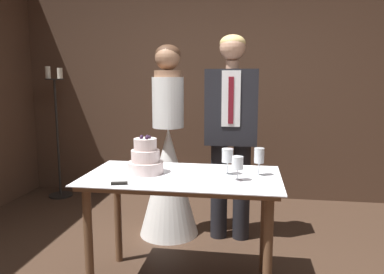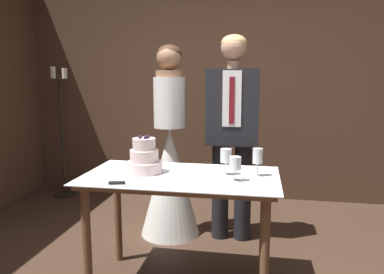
{
  "view_description": "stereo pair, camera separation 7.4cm",
  "coord_description": "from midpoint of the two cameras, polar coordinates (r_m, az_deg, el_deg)",
  "views": [
    {
      "loc": [
        0.45,
        -2.16,
        1.43
      ],
      "look_at": [
        0.02,
        0.66,
        0.98
      ],
      "focal_mm": 35.0,
      "sensor_mm": 36.0,
      "label": 1
    },
    {
      "loc": [
        0.52,
        -2.15,
        1.43
      ],
      "look_at": [
        0.02,
        0.66,
        0.98
      ],
      "focal_mm": 35.0,
      "sensor_mm": 36.0,
      "label": 2
    }
  ],
  "objects": [
    {
      "name": "groom",
      "position": [
        3.27,
        6.84,
        1.79
      ],
      "size": [
        0.45,
        0.25,
        1.8
      ],
      "color": "black",
      "rests_on": "ground_plane"
    },
    {
      "name": "wine_glass_far",
      "position": [
        2.51,
        10.83,
        -2.96
      ],
      "size": [
        0.07,
        0.07,
        0.19
      ],
      "color": "silver",
      "rests_on": "cake_table"
    },
    {
      "name": "wine_glass_middle",
      "position": [
        2.38,
        7.51,
        -4.18
      ],
      "size": [
        0.07,
        0.07,
        0.16
      ],
      "color": "silver",
      "rests_on": "cake_table"
    },
    {
      "name": "tiered_cake",
      "position": [
        2.57,
        -6.46,
        -3.31
      ],
      "size": [
        0.24,
        0.24,
        0.26
      ],
      "color": "beige",
      "rests_on": "cake_table"
    },
    {
      "name": "wine_glass_near",
      "position": [
        2.52,
        6.05,
        -3.06
      ],
      "size": [
        0.08,
        0.08,
        0.18
      ],
      "color": "silver",
      "rests_on": "cake_table"
    },
    {
      "name": "cake_knife",
      "position": [
        2.33,
        -8.44,
        -6.94
      ],
      "size": [
        0.43,
        0.13,
        0.02
      ],
      "rotation": [
        0.0,
        0.0,
        0.24
      ],
      "color": "silver",
      "rests_on": "cake_table"
    },
    {
      "name": "cake_table",
      "position": [
        2.54,
        -0.87,
        -8.13
      ],
      "size": [
        1.3,
        0.72,
        0.79
      ],
      "color": "brown",
      "rests_on": "ground_plane"
    },
    {
      "name": "candle_stand",
      "position": [
        4.78,
        -18.76,
        -0.0
      ],
      "size": [
        0.28,
        0.28,
        1.57
      ],
      "color": "black",
      "rests_on": "ground_plane"
    },
    {
      "name": "bride",
      "position": [
        3.42,
        -2.75,
        -4.48
      ],
      "size": [
        0.54,
        0.54,
        1.72
      ],
      "color": "white",
      "rests_on": "ground_plane"
    },
    {
      "name": "wall_back",
      "position": [
        4.53,
        4.1,
        8.46
      ],
      "size": [
        4.82,
        0.12,
        2.79
      ],
      "primitive_type": "cube",
      "color": "#513828",
      "rests_on": "ground_plane"
    }
  ]
}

